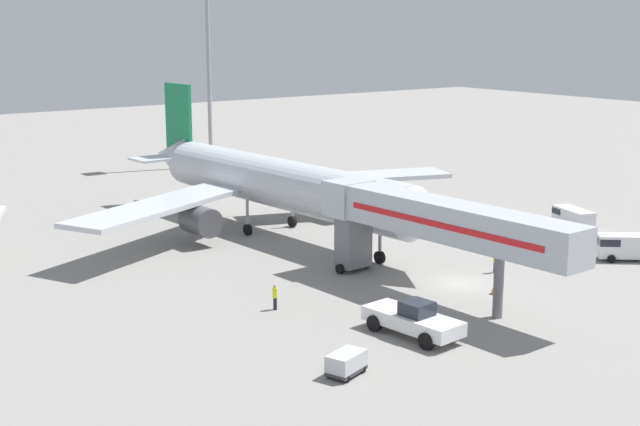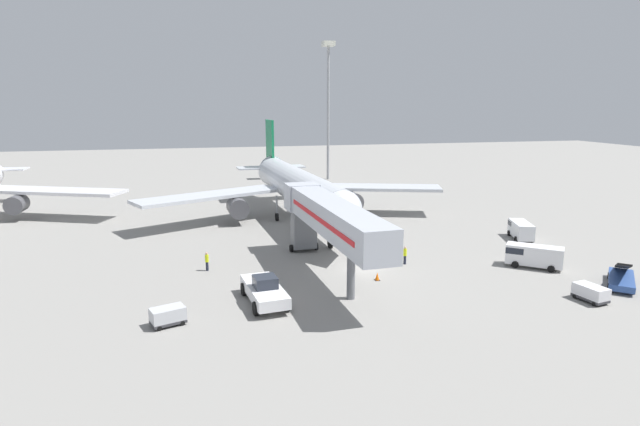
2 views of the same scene
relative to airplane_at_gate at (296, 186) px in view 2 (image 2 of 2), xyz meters
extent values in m
plane|color=gray|center=(2.06, -22.96, -4.83)|extent=(300.00, 300.00, 0.00)
cylinder|color=silver|center=(0.09, -1.47, 0.11)|extent=(6.70, 34.40, 4.66)
cone|color=silver|center=(1.23, -20.55, 0.11)|extent=(4.81, 4.31, 4.57)
cone|color=silver|center=(-1.12, 18.73, 0.46)|extent=(4.80, 6.55, 4.43)
cube|color=#147A47|center=(-1.03, 17.16, 4.77)|extent=(0.65, 4.96, 7.46)
cube|color=silver|center=(1.79, 16.88, 0.69)|extent=(5.80, 3.93, 0.24)
cube|color=silver|center=(-3.79, 16.54, 0.69)|extent=(5.80, 3.93, 0.24)
cube|color=silver|center=(11.49, 2.14, -0.94)|extent=(20.91, 11.19, 0.44)
cube|color=silver|center=(-11.66, 0.75, -0.94)|extent=(20.54, 13.22, 0.44)
cylinder|color=#4C4C51|center=(8.10, 0.66, -2.56)|extent=(2.86, 3.61, 2.66)
cylinder|color=#4C4C51|center=(-8.13, -0.31, -2.56)|extent=(2.86, 3.61, 2.66)
cylinder|color=gray|center=(0.88, -14.78, -2.78)|extent=(0.28, 0.28, 2.99)
cylinder|color=black|center=(0.88, -14.78, -4.28)|extent=(0.42, 1.12, 1.10)
cylinder|color=gray|center=(2.64, 0.74, -2.78)|extent=(0.28, 0.28, 2.99)
cylinder|color=black|center=(2.64, 0.74, -4.28)|extent=(0.42, 1.12, 1.10)
cylinder|color=gray|center=(-2.71, 0.41, -2.78)|extent=(0.28, 0.28, 2.99)
cylinder|color=black|center=(-2.71, 0.41, -4.28)|extent=(0.42, 1.12, 1.10)
cube|color=#B2B7C1|center=(-1.67, -25.82, 1.16)|extent=(4.12, 21.54, 2.70)
cube|color=red|center=(-3.19, -25.90, 1.16)|extent=(0.98, 17.97, 0.44)
cube|color=#B2B7C1|center=(-2.26, -14.53, 1.16)|extent=(3.59, 2.98, 2.84)
cube|color=#232833|center=(-2.33, -13.23, 1.41)|extent=(3.31, 0.41, 0.90)
cube|color=slate|center=(-2.23, -15.13, -2.31)|extent=(2.64, 1.93, 4.24)
cylinder|color=black|center=(-3.66, -15.20, -4.43)|extent=(0.34, 0.81, 0.80)
cylinder|color=black|center=(-0.81, -15.05, -4.43)|extent=(0.34, 0.81, 0.80)
cylinder|color=slate|center=(-1.45, -30.10, -2.51)|extent=(0.70, 0.70, 4.64)
cube|color=white|center=(-8.58, -29.33, -3.81)|extent=(3.27, 7.14, 0.93)
cube|color=#232833|center=(-8.54, -29.68, -2.90)|extent=(1.97, 1.98, 0.90)
cylinder|color=black|center=(-7.13, -31.44, -4.28)|extent=(0.52, 1.14, 1.10)
cylinder|color=black|center=(-9.54, -31.70, -4.28)|extent=(0.52, 1.14, 1.10)
cylinder|color=black|center=(-7.61, -26.97, -4.28)|extent=(0.52, 1.14, 1.10)
cylinder|color=black|center=(-10.02, -27.23, -4.28)|extent=(0.52, 1.14, 1.10)
cube|color=#2D4C8E|center=(22.89, -32.98, -4.25)|extent=(5.26, 5.47, 0.55)
cube|color=black|center=(22.89, -32.98, -2.97)|extent=(4.63, 4.89, 1.97)
cylinder|color=black|center=(22.45, -34.86, -4.53)|extent=(0.57, 0.59, 0.60)
cylinder|color=black|center=(21.06, -33.58, -4.53)|extent=(0.57, 0.59, 0.60)
cylinder|color=black|center=(24.72, -32.38, -4.53)|extent=(0.57, 0.59, 0.60)
cylinder|color=black|center=(23.33, -31.10, -4.53)|extent=(0.57, 0.59, 0.60)
cube|color=white|center=(24.15, -16.38, -3.65)|extent=(3.27, 5.11, 1.77)
cube|color=#1E232D|center=(24.66, -14.84, -3.26)|extent=(2.27, 2.04, 0.57)
cylinder|color=black|center=(23.78, -14.69, -4.49)|extent=(0.53, 0.75, 0.68)
cylinder|color=black|center=(25.46, -15.25, -4.49)|extent=(0.53, 0.75, 0.68)
cylinder|color=black|center=(22.84, -17.50, -4.49)|extent=(0.53, 0.75, 0.68)
cylinder|color=black|center=(24.53, -18.06, -4.49)|extent=(0.53, 0.75, 0.68)
cube|color=white|center=(18.69, -26.43, -3.58)|extent=(5.20, 4.77, 1.93)
cube|color=#1E232D|center=(17.31, -25.28, -3.15)|extent=(2.47, 2.49, 0.62)
cylinder|color=black|center=(16.88, -26.04, -4.49)|extent=(0.73, 0.69, 0.68)
cylinder|color=black|center=(17.99, -24.72, -4.49)|extent=(0.73, 0.69, 0.68)
cylinder|color=black|center=(19.38, -28.14, -4.49)|extent=(0.73, 0.69, 0.68)
cylinder|color=black|center=(20.49, -26.82, -4.49)|extent=(0.73, 0.69, 0.68)
cube|color=#38383D|center=(17.56, -35.38, -4.54)|extent=(1.88, 2.84, 0.22)
cube|color=silver|center=(17.56, -35.38, -3.96)|extent=(1.88, 2.84, 0.93)
cylinder|color=black|center=(18.38, -36.17, -4.65)|extent=(0.18, 0.38, 0.36)
cylinder|color=black|center=(17.05, -36.40, -4.65)|extent=(0.18, 0.38, 0.36)
cylinder|color=black|center=(18.06, -34.36, -4.65)|extent=(0.18, 0.38, 0.36)
cylinder|color=black|center=(16.74, -34.58, -4.65)|extent=(0.18, 0.38, 0.36)
cube|color=#38383D|center=(-16.05, -31.95, -4.54)|extent=(2.75, 2.15, 0.22)
cube|color=silver|center=(-16.05, -31.95, -3.95)|extent=(2.75, 2.15, 0.95)
cylinder|color=black|center=(-16.63, -32.85, -4.65)|extent=(0.38, 0.23, 0.36)
cylinder|color=black|center=(-17.06, -31.61, -4.65)|extent=(0.38, 0.23, 0.36)
cylinder|color=black|center=(-15.03, -32.29, -4.65)|extent=(0.38, 0.23, 0.36)
cylinder|color=black|center=(-15.47, -31.05, -4.65)|extent=(0.38, 0.23, 0.36)
cylinder|color=#1E2333|center=(-12.84, -19.67, -4.38)|extent=(0.30, 0.30, 0.89)
cylinder|color=#D8EA19|center=(-12.84, -19.67, -3.58)|extent=(0.40, 0.40, 0.71)
sphere|color=tan|center=(-12.84, -19.67, -3.09)|extent=(0.24, 0.24, 0.24)
cylinder|color=#1E2333|center=(6.69, -22.35, -4.38)|extent=(0.37, 0.37, 0.89)
cylinder|color=#D8EA19|center=(6.69, -22.35, -3.59)|extent=(0.49, 0.49, 0.70)
sphere|color=tan|center=(6.69, -22.35, -3.10)|extent=(0.24, 0.24, 0.24)
cube|color=black|center=(2.29, -26.29, -4.82)|extent=(0.48, 0.48, 0.03)
cone|color=orange|center=(2.29, -26.29, -4.45)|extent=(0.41, 0.41, 0.70)
cube|color=silver|center=(-43.11, 25.44, 0.57)|extent=(5.47, 3.70, 0.24)
cube|color=silver|center=(-33.85, 10.52, -1.00)|extent=(22.22, 13.40, 0.44)
cylinder|color=#4C4C51|center=(-37.66, 9.25, -2.52)|extent=(2.59, 3.31, 2.49)
cylinder|color=#93969B|center=(14.51, 37.99, 8.89)|extent=(0.56, 0.56, 27.44)
cube|color=silver|center=(14.51, 37.99, 23.11)|extent=(2.40, 2.40, 1.00)
camera|label=1|loc=(-45.54, -69.62, 15.12)|focal=49.73mm
camera|label=2|loc=(-13.74, -69.13, 11.13)|focal=29.08mm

